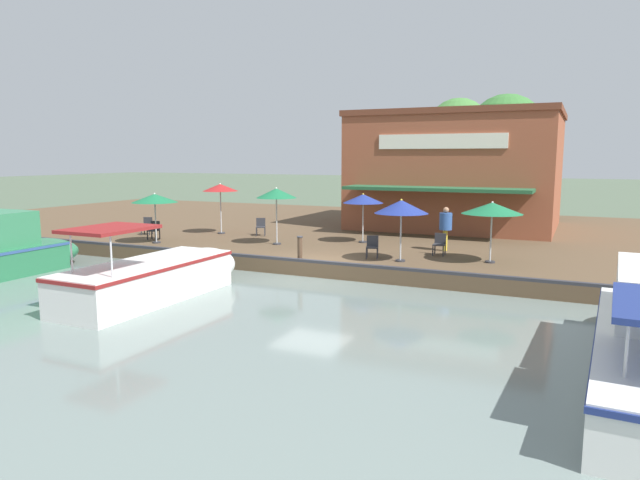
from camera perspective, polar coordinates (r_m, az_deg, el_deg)
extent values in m
plane|color=#4C5B47|center=(20.64, -0.83, -3.96)|extent=(220.00, 220.00, 0.00)
cube|color=brown|center=(30.73, 8.07, 0.59)|extent=(22.00, 56.00, 0.60)
cube|color=#2D2D33|center=(20.60, -0.72, -2.14)|extent=(0.20, 50.40, 0.10)
cube|color=brown|center=(32.31, 13.63, 6.54)|extent=(8.58, 10.26, 5.84)
cube|color=brown|center=(32.38, 13.82, 11.97)|extent=(8.75, 10.46, 0.30)
cube|color=#235633|center=(27.27, 11.44, 5.02)|extent=(1.80, 8.72, 0.16)
cube|color=silver|center=(28.08, 11.98, 9.63)|extent=(0.08, 6.15, 0.70)
cylinder|color=#B7B7B7|center=(21.34, 16.73, 0.51)|extent=(0.06, 0.06, 2.04)
cylinder|color=#2D2D33|center=(21.49, 16.62, -2.10)|extent=(0.36, 0.36, 0.06)
cone|color=#19663D|center=(21.24, 16.84, 3.07)|extent=(2.15, 2.15, 0.41)
cone|color=silver|center=(21.24, 16.84, 3.12)|extent=(1.33, 1.33, 0.33)
sphere|color=silver|center=(21.22, 16.86, 3.61)|extent=(0.08, 0.08, 0.08)
cylinder|color=#B7B7B7|center=(26.17, -16.12, 1.93)|extent=(0.06, 0.06, 2.05)
cylinder|color=#2D2D33|center=(26.30, -16.03, -0.23)|extent=(0.36, 0.36, 0.06)
cone|color=#19663D|center=(26.09, -16.21, 4.04)|extent=(2.00, 2.00, 0.38)
cone|color=silver|center=(26.09, -16.21, 4.09)|extent=(1.24, 1.24, 0.30)
sphere|color=silver|center=(26.08, -16.22, 4.46)|extent=(0.08, 0.08, 0.08)
cylinder|color=#B7B7B7|center=(20.90, 8.08, 0.68)|extent=(0.06, 0.06, 2.08)
cylinder|color=#2D2D33|center=(21.05, 8.02, -2.05)|extent=(0.36, 0.36, 0.06)
cone|color=navy|center=(20.79, 8.13, 3.32)|extent=(1.95, 1.95, 0.48)
cone|color=yellow|center=(20.79, 8.13, 3.37)|extent=(1.21, 1.21, 0.38)
sphere|color=yellow|center=(20.77, 8.15, 3.98)|extent=(0.08, 0.08, 0.08)
cylinder|color=#B7B7B7|center=(28.68, -9.89, 2.96)|extent=(0.06, 0.06, 2.35)
cylinder|color=#2D2D33|center=(28.80, -9.84, 0.69)|extent=(0.36, 0.36, 0.06)
cone|color=maroon|center=(28.60, -9.95, 5.19)|extent=(1.74, 1.74, 0.35)
cone|color=white|center=(28.60, -9.95, 5.23)|extent=(1.08, 1.08, 0.28)
sphere|color=white|center=(28.59, -9.96, 5.55)|extent=(0.08, 0.08, 0.08)
cylinder|color=#B7B7B7|center=(24.81, -4.36, 2.19)|extent=(0.06, 0.06, 2.30)
cylinder|color=#2D2D33|center=(24.95, -4.33, -0.37)|extent=(0.36, 0.36, 0.06)
cone|color=#19663D|center=(24.71, -4.39, 4.70)|extent=(1.76, 1.76, 0.42)
cone|color=silver|center=(24.71, -4.39, 4.75)|extent=(1.09, 1.09, 0.33)
sphere|color=silver|center=(24.70, -4.40, 5.18)|extent=(0.08, 0.08, 0.08)
cylinder|color=#B7B7B7|center=(25.37, 4.31, 2.00)|extent=(0.06, 0.06, 2.02)
cylinder|color=#2D2D33|center=(25.49, 4.29, -0.19)|extent=(0.36, 0.36, 0.06)
cone|color=navy|center=(25.28, 4.34, 4.15)|extent=(1.78, 1.78, 0.39)
cone|color=yellow|center=(25.28, 4.34, 4.19)|extent=(1.11, 1.11, 0.31)
sphere|color=yellow|center=(25.27, 4.34, 4.59)|extent=(0.08, 0.08, 0.08)
cube|color=#2D2D33|center=(21.28, 5.73, -1.40)|extent=(0.05, 0.05, 0.42)
cube|color=#2D2D33|center=(21.31, 4.66, -1.37)|extent=(0.05, 0.05, 0.42)
cube|color=#2D2D33|center=(21.68, 5.79, -1.22)|extent=(0.05, 0.05, 0.42)
cube|color=#2D2D33|center=(21.70, 4.74, -1.20)|extent=(0.05, 0.05, 0.42)
cube|color=#2D2D33|center=(21.46, 5.24, -0.74)|extent=(0.54, 0.54, 0.05)
cube|color=#2D2D33|center=(21.62, 5.28, -0.07)|extent=(0.16, 0.43, 0.40)
cube|color=#2D2D33|center=(27.12, -16.13, 0.41)|extent=(0.05, 0.05, 0.42)
cube|color=#2D2D33|center=(27.32, -16.87, 0.43)|extent=(0.05, 0.05, 0.42)
cube|color=#2D2D33|center=(27.47, -15.74, 0.52)|extent=(0.05, 0.05, 0.42)
cube|color=#2D2D33|center=(27.66, -16.47, 0.54)|extent=(0.05, 0.05, 0.42)
cube|color=#2D2D33|center=(27.37, -16.32, 0.92)|extent=(0.52, 0.52, 0.05)
cube|color=#2D2D33|center=(27.51, -16.14, 1.44)|extent=(0.13, 0.44, 0.40)
cube|color=#2D2D33|center=(27.53, -5.56, 0.81)|extent=(0.05, 0.05, 0.42)
cube|color=#2D2D33|center=(27.55, -6.39, 0.81)|extent=(0.05, 0.05, 0.42)
cube|color=#2D2D33|center=(27.93, -5.52, 0.92)|extent=(0.05, 0.05, 0.42)
cube|color=#2D2D33|center=(27.95, -6.34, 0.91)|extent=(0.05, 0.05, 0.42)
cube|color=#2D2D33|center=(27.71, -5.96, 1.30)|extent=(0.59, 0.59, 0.05)
cube|color=#2D2D33|center=(27.89, -5.94, 1.81)|extent=(0.24, 0.41, 0.40)
cube|color=#2D2D33|center=(28.96, -16.70, 0.87)|extent=(0.05, 0.05, 0.42)
cube|color=#2D2D33|center=(29.10, -17.44, 0.87)|extent=(0.05, 0.05, 0.42)
cube|color=#2D2D33|center=(29.33, -16.43, 0.97)|extent=(0.05, 0.05, 0.42)
cube|color=#2D2D33|center=(29.47, -17.15, 0.97)|extent=(0.05, 0.05, 0.42)
cube|color=#2D2D33|center=(29.19, -16.95, 1.34)|extent=(0.57, 0.57, 0.05)
cube|color=#2D2D33|center=(29.35, -16.83, 1.82)|extent=(0.19, 0.43, 0.40)
cube|color=#2D2D33|center=(22.31, 12.22, -1.10)|extent=(0.04, 0.04, 0.42)
cube|color=#2D2D33|center=(22.39, 11.21, -1.04)|extent=(0.04, 0.04, 0.42)
cube|color=#2D2D33|center=(22.70, 12.41, -0.94)|extent=(0.04, 0.04, 0.42)
cube|color=#2D2D33|center=(22.77, 11.42, -0.88)|extent=(0.04, 0.04, 0.42)
cube|color=#2D2D33|center=(22.51, 11.83, -0.45)|extent=(0.45, 0.45, 0.05)
cube|color=#2D2D33|center=(22.67, 11.95, 0.18)|extent=(0.05, 0.44, 0.40)
cylinder|color=gold|center=(23.56, 12.33, -0.06)|extent=(0.13, 0.13, 0.87)
cylinder|color=gold|center=(23.73, 12.47, -0.01)|extent=(0.13, 0.13, 0.87)
cylinder|color=#2D5193|center=(23.55, 12.46, 1.83)|extent=(0.51, 0.51, 0.69)
sphere|color=#9E7051|center=(23.50, 12.49, 2.95)|extent=(0.23, 0.23, 0.23)
ellipsoid|color=#287047|center=(25.52, -26.09, -1.06)|extent=(2.69, 2.97, 1.06)
cylinder|color=silver|center=(9.79, 28.35, -9.30)|extent=(0.05, 0.05, 0.98)
cube|color=white|center=(18.05, -16.91, -3.95)|extent=(5.89, 2.14, 1.17)
ellipsoid|color=white|center=(20.26, -11.34, -2.43)|extent=(2.09, 2.00, 1.17)
cube|color=maroon|center=(17.95, -16.98, -2.38)|extent=(5.96, 2.18, 0.10)
cube|color=maroon|center=(16.79, -20.33, 1.04)|extent=(2.30, 1.79, 0.10)
cylinder|color=silver|center=(15.88, -20.15, -1.46)|extent=(0.05, 0.05, 1.16)
cylinder|color=silver|center=(16.94, -23.61, -1.07)|extent=(0.05, 0.05, 1.16)
cylinder|color=#473323|center=(21.04, -2.02, -0.88)|extent=(0.18, 0.18, 0.85)
cylinder|color=#2D2D33|center=(20.97, -2.03, 0.32)|extent=(0.22, 0.22, 0.04)
cylinder|color=brown|center=(35.06, 13.47, 5.12)|extent=(0.34, 0.34, 3.95)
sphere|color=#427A38|center=(35.05, 13.66, 10.62)|extent=(3.73, 3.73, 3.73)
sphere|color=#427A38|center=(34.42, 12.46, 10.09)|extent=(2.61, 2.61, 2.61)
cylinder|color=brown|center=(37.95, 17.85, 4.82)|extent=(0.39, 0.39, 3.48)
sphere|color=#387033|center=(37.93, 18.09, 10.15)|extent=(4.77, 4.77, 4.77)
sphere|color=#387033|center=(37.06, 16.76, 9.52)|extent=(3.34, 3.34, 3.34)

